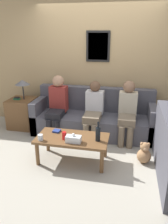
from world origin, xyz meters
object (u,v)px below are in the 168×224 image
Objects in this scene: coffee_table at (72,141)px; person_right at (128,109)px; wine_bottle at (98,134)px; teddy_bear at (144,154)px; person_middle at (94,109)px; person_left at (57,103)px; couch_main at (94,118)px; drinking_glass at (40,137)px.

person_right is at bearing 49.63° from coffee_table.
wine_bottle is 0.84m from teddy_bear.
coffee_table is at bearing -100.84° from person_middle.
person_right is 3.18× the size of teddy_bear.
person_left reaches higher than person_right.
couch_main is 0.75m from person_right.
coffee_table is 1.16m from teddy_bear.
person_middle is 0.64m from person_right.
teddy_bear is at bearing -24.89° from person_left.
coffee_table is 0.45m from wine_bottle.
person_right is at bearing 42.29° from drinking_glass.
person_left is at bearing 119.92° from coffee_table.
drinking_glass reaches higher than teddy_bear.
person_middle is (0.18, 0.94, 0.22)m from coffee_table.
wine_bottle is at bearing -3.80° from coffee_table.
person_right reaches higher than person_middle.
coffee_table is at bearing -97.59° from couch_main.
drinking_glass is (-0.45, -0.19, 0.10)m from coffee_table.
wine_bottle is at bearing -112.48° from person_right.
coffee_table is (-0.15, -1.15, 0.05)m from couch_main.
wine_bottle is 1.39m from person_left.
coffee_table reaches higher than teddy_bear.
person_left reaches higher than person_middle.
person_left reaches higher than couch_main.
person_right is (0.64, 0.02, 0.02)m from person_middle.
drinking_glass is at bearing -114.26° from couch_main.
wine_bottle is 1.00m from person_middle.
coffee_table is at bearing -130.37° from person_right.
wine_bottle is 0.27× the size of person_right.
drinking_glass is 0.08× the size of person_right.
teddy_bear is at bearing -38.59° from person_middle.
teddy_bear is (1.13, 0.19, -0.21)m from coffee_table.
person_middle reaches higher than teddy_bear.
person_right is at bearing 1.93° from person_middle.
wine_bottle is at bearing -163.43° from teddy_bear.
drinking_glass is 1.65m from teddy_bear.
drinking_glass is 0.26× the size of teddy_bear.
couch_main reaches higher than teddy_bear.
person_left is (-0.97, 1.00, 0.10)m from wine_bottle.
couch_main reaches higher than coffee_table.
couch_main is 0.80m from person_left.
couch_main is 2.13× the size of coffee_table.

